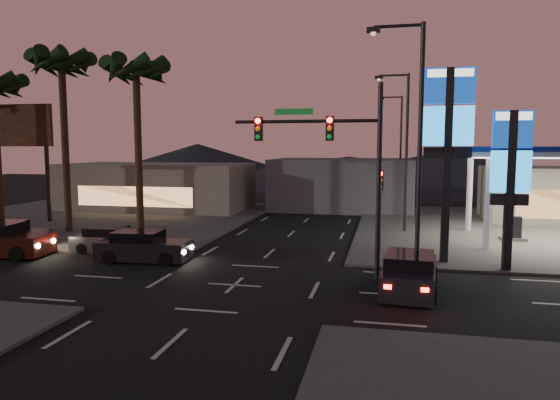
% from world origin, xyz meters
% --- Properties ---
extents(ground, '(140.00, 140.00, 0.00)m').
position_xyz_m(ground, '(0.00, 0.00, 0.00)').
color(ground, black).
rests_on(ground, ground).
extents(corner_lot_ne, '(24.00, 24.00, 0.12)m').
position_xyz_m(corner_lot_ne, '(16.00, 16.00, 0.06)').
color(corner_lot_ne, '#47443F').
rests_on(corner_lot_ne, ground).
extents(corner_lot_nw, '(24.00, 24.00, 0.12)m').
position_xyz_m(corner_lot_nw, '(-16.00, 16.00, 0.06)').
color(corner_lot_nw, '#47443F').
rests_on(corner_lot_nw, ground).
extents(convenience_store, '(10.00, 6.00, 4.00)m').
position_xyz_m(convenience_store, '(18.00, 21.00, 2.00)').
color(convenience_store, '#726B5B').
rests_on(convenience_store, ground).
extents(pylon_sign_tall, '(2.20, 0.35, 9.00)m').
position_xyz_m(pylon_sign_tall, '(8.50, 5.50, 6.39)').
color(pylon_sign_tall, black).
rests_on(pylon_sign_tall, ground).
extents(pylon_sign_short, '(1.60, 0.35, 7.00)m').
position_xyz_m(pylon_sign_short, '(11.00, 4.50, 4.66)').
color(pylon_sign_short, black).
rests_on(pylon_sign_short, ground).
extents(traffic_signal_mast, '(6.10, 0.39, 8.00)m').
position_xyz_m(traffic_signal_mast, '(3.76, 1.99, 5.23)').
color(traffic_signal_mast, black).
rests_on(traffic_signal_mast, ground).
extents(pedestal_signal, '(0.32, 0.39, 4.30)m').
position_xyz_m(pedestal_signal, '(5.50, 6.98, 2.92)').
color(pedestal_signal, black).
rests_on(pedestal_signal, ground).
extents(streetlight_near, '(2.14, 0.25, 10.00)m').
position_xyz_m(streetlight_near, '(6.79, 1.00, 5.72)').
color(streetlight_near, black).
rests_on(streetlight_near, ground).
extents(streetlight_mid, '(2.14, 0.25, 10.00)m').
position_xyz_m(streetlight_mid, '(6.79, 14.00, 5.72)').
color(streetlight_mid, black).
rests_on(streetlight_mid, ground).
extents(streetlight_far, '(2.14, 0.25, 10.00)m').
position_xyz_m(streetlight_far, '(6.79, 28.00, 5.72)').
color(streetlight_far, black).
rests_on(streetlight_far, ground).
extents(palm_a, '(4.41, 4.41, 10.86)m').
position_xyz_m(palm_a, '(-9.00, 9.50, 9.43)').
color(palm_a, black).
rests_on(palm_a, ground).
extents(palm_b, '(4.41, 4.41, 11.46)m').
position_xyz_m(palm_b, '(-14.00, 9.50, 9.97)').
color(palm_b, black).
rests_on(palm_b, ground).
extents(billboard, '(6.00, 0.30, 8.50)m').
position_xyz_m(billboard, '(-20.50, 13.00, 6.33)').
color(billboard, black).
rests_on(billboard, ground).
extents(building_far_west, '(16.00, 8.00, 4.00)m').
position_xyz_m(building_far_west, '(-14.00, 22.00, 2.00)').
color(building_far_west, '#726B5B').
rests_on(building_far_west, ground).
extents(building_far_mid, '(12.00, 9.00, 4.40)m').
position_xyz_m(building_far_mid, '(2.00, 26.00, 2.20)').
color(building_far_mid, '#4C4C51').
rests_on(building_far_mid, ground).
extents(hill_left, '(40.00, 40.00, 6.00)m').
position_xyz_m(hill_left, '(-25.00, 60.00, 3.00)').
color(hill_left, black).
rests_on(hill_left, ground).
extents(hill_right, '(50.00, 50.00, 5.00)m').
position_xyz_m(hill_right, '(15.00, 60.00, 2.50)').
color(hill_right, black).
rests_on(hill_right, ground).
extents(hill_center, '(60.00, 60.00, 4.00)m').
position_xyz_m(hill_center, '(0.00, 60.00, 2.00)').
color(hill_center, black).
rests_on(hill_center, ground).
extents(car_lane_a_front, '(4.56, 2.13, 1.45)m').
position_xyz_m(car_lane_a_front, '(-5.57, 3.19, 0.67)').
color(car_lane_a_front, black).
rests_on(car_lane_a_front, ground).
extents(car_lane_b_front, '(4.10, 1.89, 1.31)m').
position_xyz_m(car_lane_b_front, '(-8.19, 4.73, 0.61)').
color(car_lane_b_front, '#525254').
rests_on(car_lane_b_front, ground).
extents(car_lane_b_mid, '(4.82, 2.41, 1.52)m').
position_xyz_m(car_lane_b_mid, '(-14.01, 4.07, 0.71)').
color(car_lane_b_mid, black).
rests_on(car_lane_b_mid, ground).
extents(suv_station, '(2.31, 4.65, 1.50)m').
position_xyz_m(suv_station, '(6.74, 0.59, 0.70)').
color(suv_station, black).
rests_on(suv_station, ground).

